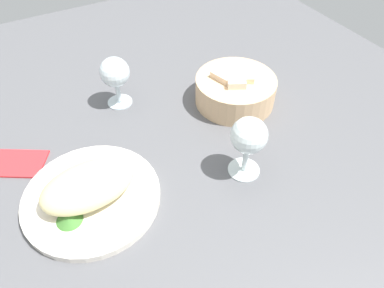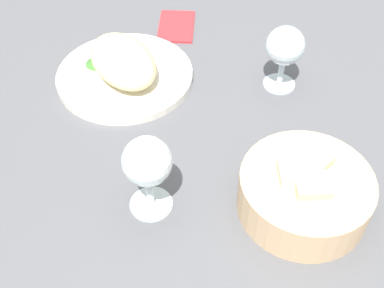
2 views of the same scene
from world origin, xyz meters
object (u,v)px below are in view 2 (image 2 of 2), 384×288
object	(u,v)px
plate	(125,76)
wine_glass_far	(285,48)
bread_basket	(304,192)
folded_napkin	(176,25)
wine_glass_near	(147,165)

from	to	relation	value
plate	wine_glass_far	bearing A→B (deg)	58.89
plate	bread_basket	bearing A→B (deg)	16.45
plate	wine_glass_far	world-z (taller)	wine_glass_far
bread_basket	folded_napkin	xyz separation A→B (cm)	(-47.95, 4.32, -2.97)
bread_basket	folded_napkin	world-z (taller)	bread_basket
wine_glass_near	wine_glass_far	size ratio (longest dim) A/B	1.09
wine_glass_near	wine_glass_far	bearing A→B (deg)	113.28
bread_basket	wine_glass_far	xyz separation A→B (cm)	(-23.39, 12.43, 4.44)
plate	wine_glass_far	size ratio (longest dim) A/B	2.07
bread_basket	folded_napkin	distance (cm)	48.24
wine_glass_near	folded_napkin	distance (cm)	44.99
plate	bread_basket	distance (cm)	39.28
bread_basket	wine_glass_near	bearing A→B (deg)	-118.54
bread_basket	folded_napkin	bearing A→B (deg)	174.86
folded_napkin	wine_glass_far	bearing A→B (deg)	-130.83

